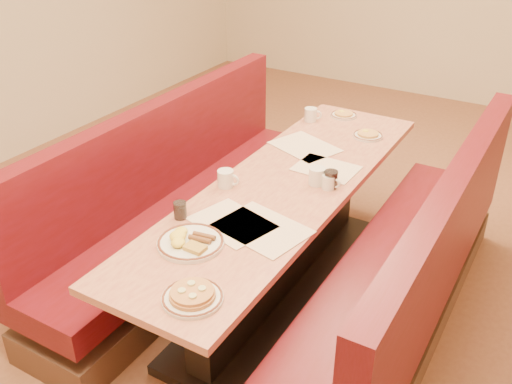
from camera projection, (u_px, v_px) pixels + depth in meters
The scene contains 18 objects.
ground at pixel (282, 291), 3.51m from camera, with size 8.00×8.00×0.00m, color #9E6647.
diner_table at pixel (283, 241), 3.32m from camera, with size 0.70×2.50×0.75m.
booth_left at pixel (182, 210), 3.65m from camera, with size 0.55×2.50×1.05m.
booth_right at pixel (405, 282), 3.01m from camera, with size 0.55×2.50×1.05m.
placemat_near_left at pixel (232, 222), 2.79m from camera, with size 0.38×0.29×0.00m, color beige.
placemat_near_right at pixel (262, 229), 2.74m from camera, with size 0.42×0.32×0.00m, color beige.
placemat_far_left at pixel (305, 147), 3.56m from camera, with size 0.40×0.30×0.00m, color beige.
placemat_far_right at pixel (326, 168), 3.30m from camera, with size 0.35×0.26×0.00m, color beige.
pancake_plate at pixel (192, 296), 2.28m from camera, with size 0.25×0.25×0.06m.
eggs_plate at pixel (190, 241), 2.62m from camera, with size 0.31×0.31×0.06m.
extra_plate_mid at pixel (368, 135), 3.70m from camera, with size 0.19×0.19×0.04m.
extra_plate_far at pixel (344, 115), 4.01m from camera, with size 0.18×0.18×0.04m.
coffee_mug_a at pixel (318, 176), 3.12m from camera, with size 0.13×0.09×0.10m.
coffee_mug_b at pixel (226, 178), 3.09m from camera, with size 0.13×0.09×0.10m.
coffee_mug_c at pixel (329, 182), 3.08m from camera, with size 0.10×0.07×0.08m.
coffee_mug_d at pixel (311, 114), 3.92m from camera, with size 0.12×0.09×0.09m.
soda_tumbler_near at pixel (180, 210), 2.81m from camera, with size 0.06×0.06×0.09m.
soda_tumbler_mid at pixel (331, 179), 3.08m from camera, with size 0.07×0.07×0.10m.
Camera 1 is at (1.27, -2.46, 2.24)m, focal length 40.00 mm.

